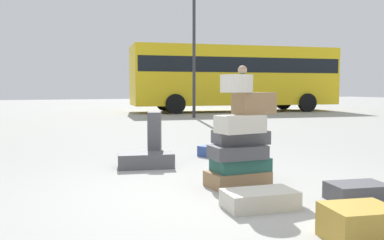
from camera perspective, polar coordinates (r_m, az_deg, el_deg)
ground_plane at (r=4.31m, az=3.98°, el=-11.10°), size 80.00×80.00×0.00m
suitcase_tower at (r=4.84m, az=6.80°, el=-2.76°), size 0.81×0.62×1.31m
suitcase_tan_foreground_near at (r=3.42m, az=22.30°, el=-13.23°), size 0.58×0.50×0.27m
suitcase_charcoal_upright_blue at (r=6.04m, az=-6.44°, el=-5.58°), size 0.87×0.56×0.21m
suitcase_cream_foreground_far at (r=4.07m, az=9.39°, el=-10.82°), size 0.73×0.46×0.17m
suitcase_charcoal_right_side at (r=6.55m, az=-5.22°, el=-2.26°), size 0.34×0.47×0.78m
suitcase_charcoal_left_side at (r=4.60m, az=22.02°, el=-9.27°), size 0.64×0.48×0.18m
suitcase_navy_behind_tower at (r=7.07m, az=3.41°, el=-4.24°), size 0.67×0.58×0.18m
person_bearded_onlooker at (r=9.80m, az=7.01°, el=3.59°), size 0.30×0.32×1.69m
parked_bus at (r=20.48m, az=6.00°, el=6.33°), size 10.38×3.89×3.15m
lamp_post at (r=16.29m, az=0.28°, el=14.62°), size 0.36×0.36×6.19m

